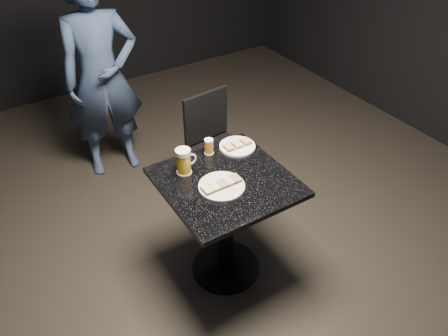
{
  "coord_description": "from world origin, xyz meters",
  "views": [
    {
      "loc": [
        -1.02,
        -1.6,
        2.28
      ],
      "look_at": [
        0.0,
        0.02,
        0.82
      ],
      "focal_mm": 35.0,
      "sensor_mm": 36.0,
      "label": 1
    }
  ],
  "objects_px": {
    "patron": "(102,78)",
    "table": "(226,212)",
    "plate_small": "(237,147)",
    "beer_mug": "(184,161)",
    "beer_tumbler": "(209,146)",
    "plate_large": "(222,186)",
    "chair": "(215,143)"
  },
  "relations": [
    {
      "from": "patron",
      "to": "table",
      "type": "bearing_deg",
      "value": -75.94
    },
    {
      "from": "chair",
      "to": "plate_small",
      "type": "bearing_deg",
      "value": -103.33
    },
    {
      "from": "chair",
      "to": "table",
      "type": "bearing_deg",
      "value": -116.4
    },
    {
      "from": "plate_large",
      "to": "beer_mug",
      "type": "bearing_deg",
      "value": 115.88
    },
    {
      "from": "plate_small",
      "to": "beer_tumbler",
      "type": "bearing_deg",
      "value": 167.04
    },
    {
      "from": "beer_tumbler",
      "to": "patron",
      "type": "bearing_deg",
      "value": 101.19
    },
    {
      "from": "beer_tumbler",
      "to": "chair",
      "type": "bearing_deg",
      "value": 54.77
    },
    {
      "from": "table",
      "to": "beer_mug",
      "type": "height_order",
      "value": "beer_mug"
    },
    {
      "from": "plate_large",
      "to": "plate_small",
      "type": "xyz_separation_m",
      "value": [
        0.28,
        0.28,
        0.0
      ]
    },
    {
      "from": "table",
      "to": "beer_mug",
      "type": "relative_size",
      "value": 4.75
    },
    {
      "from": "plate_large",
      "to": "beer_mug",
      "type": "xyz_separation_m",
      "value": [
        -0.11,
        0.22,
        0.07
      ]
    },
    {
      "from": "table",
      "to": "beer_tumbler",
      "type": "bearing_deg",
      "value": 79.3
    },
    {
      "from": "plate_large",
      "to": "patron",
      "type": "relative_size",
      "value": 0.16
    },
    {
      "from": "patron",
      "to": "beer_mug",
      "type": "distance_m",
      "value": 1.29
    },
    {
      "from": "plate_large",
      "to": "table",
      "type": "height_order",
      "value": "plate_large"
    },
    {
      "from": "plate_large",
      "to": "chair",
      "type": "xyz_separation_m",
      "value": [
        0.39,
        0.72,
        -0.26
      ]
    },
    {
      "from": "beer_mug",
      "to": "beer_tumbler",
      "type": "bearing_deg",
      "value": 23.1
    },
    {
      "from": "beer_mug",
      "to": "table",
      "type": "bearing_deg",
      "value": -47.82
    },
    {
      "from": "plate_small",
      "to": "table",
      "type": "bearing_deg",
      "value": -134.69
    },
    {
      "from": "patron",
      "to": "beer_mug",
      "type": "relative_size",
      "value": 10.35
    },
    {
      "from": "plate_large",
      "to": "beer_mug",
      "type": "distance_m",
      "value": 0.26
    },
    {
      "from": "beer_tumbler",
      "to": "chair",
      "type": "height_order",
      "value": "chair"
    },
    {
      "from": "beer_mug",
      "to": "beer_tumbler",
      "type": "relative_size",
      "value": 1.61
    },
    {
      "from": "plate_small",
      "to": "patron",
      "type": "relative_size",
      "value": 0.14
    },
    {
      "from": "patron",
      "to": "plate_large",
      "type": "bearing_deg",
      "value": -78.2
    },
    {
      "from": "patron",
      "to": "table",
      "type": "distance_m",
      "value": 1.52
    },
    {
      "from": "plate_small",
      "to": "beer_tumbler",
      "type": "distance_m",
      "value": 0.19
    },
    {
      "from": "patron",
      "to": "table",
      "type": "xyz_separation_m",
      "value": [
        0.19,
        -1.48,
        -0.31
      ]
    },
    {
      "from": "table",
      "to": "chair",
      "type": "bearing_deg",
      "value": 63.6
    },
    {
      "from": "plate_small",
      "to": "beer_mug",
      "type": "height_order",
      "value": "beer_mug"
    },
    {
      "from": "plate_small",
      "to": "patron",
      "type": "height_order",
      "value": "patron"
    },
    {
      "from": "plate_small",
      "to": "chair",
      "type": "xyz_separation_m",
      "value": [
        0.1,
        0.44,
        -0.26
      ]
    }
  ]
}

